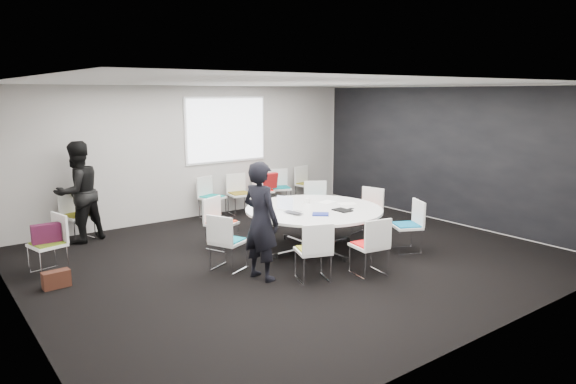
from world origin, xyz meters
TOP-DOWN VIEW (x-y plane):
  - room_shell at (0.09, 0.00)m, footprint 8.08×7.08m
  - conference_table at (0.52, 0.10)m, footprint 2.32×2.32m
  - projection_screen at (0.80, 3.46)m, footprint 1.90×0.03m
  - chair_ring_a at (1.95, 0.22)m, footprint 0.55×0.56m
  - chair_ring_b at (1.63, 1.34)m, footprint 0.62×0.62m
  - chair_ring_c at (0.59, 1.70)m, footprint 0.60×0.59m
  - chair_ring_d at (-0.71, 1.11)m, footprint 0.60×0.59m
  - chair_ring_e at (-1.18, 0.09)m, footprint 0.60×0.60m
  - chair_ring_f at (-0.43, -1.05)m, footprint 0.59×0.58m
  - chair_ring_g at (0.39, -1.35)m, footprint 0.53×0.52m
  - chair_ring_h at (1.72, -0.93)m, footprint 0.61×0.61m
  - chair_back_a at (0.22, 3.16)m, footprint 0.58×0.57m
  - chair_back_b at (0.90, 3.13)m, footprint 0.52×0.51m
  - chair_back_c at (1.56, 3.16)m, footprint 0.60×0.59m
  - chair_back_d at (2.04, 3.16)m, footprint 0.59×0.58m
  - chair_back_e at (2.84, 3.16)m, footprint 0.52×0.51m
  - chair_spare_left at (-3.38, 1.55)m, footprint 0.54×0.55m
  - chair_person_back at (-2.54, 3.17)m, footprint 0.57×0.56m
  - person_main at (-0.97, -0.52)m, footprint 0.53×0.70m
  - person_back at (-2.54, 3.00)m, footprint 1.07×0.96m
  - laptop at (0.04, -0.02)m, footprint 0.27×0.36m
  - laptop_lid at (0.03, 0.26)m, footprint 0.13×0.28m
  - notebook_black at (0.77, -0.34)m, footprint 0.23×0.31m
  - tablet_folio at (0.29, -0.35)m, footprint 0.33×0.32m
  - papers_right at (1.03, 0.35)m, footprint 0.33×0.26m
  - papers_front at (1.22, 0.02)m, footprint 0.36×0.31m
  - cup at (0.69, 0.47)m, footprint 0.08×0.08m
  - phone at (0.96, -0.33)m, footprint 0.15×0.09m
  - maroon_bag at (-3.40, 1.55)m, footprint 0.40×0.15m
  - brown_bag at (-3.45, 0.88)m, footprint 0.37×0.18m
  - red_jacket at (1.55, 2.94)m, footprint 0.44×0.17m

SIDE VIEW (x-z plane):
  - brown_bag at x=-3.45m, z-range 0.00..0.24m
  - chair_ring_a at x=1.95m, z-range -0.16..0.72m
  - chair_ring_b at x=1.63m, z-range -0.16..0.72m
  - chair_ring_c at x=0.59m, z-range -0.16..0.72m
  - chair_ring_d at x=-0.71m, z-range -0.16..0.72m
  - chair_ring_e at x=-1.18m, z-range -0.16..0.72m
  - chair_ring_f at x=-0.43m, z-range -0.16..0.72m
  - chair_ring_g at x=0.39m, z-range -0.16..0.72m
  - chair_ring_h at x=1.72m, z-range -0.16..0.72m
  - chair_back_a at x=0.22m, z-range -0.16..0.72m
  - chair_back_b at x=0.90m, z-range -0.16..0.72m
  - chair_back_c at x=1.56m, z-range -0.16..0.72m
  - chair_back_d at x=2.04m, z-range -0.16..0.72m
  - chair_back_e at x=2.84m, z-range -0.16..0.72m
  - chair_spare_left at x=-3.38m, z-range -0.16..0.72m
  - chair_person_back at x=-2.54m, z-range -0.16..0.72m
  - conference_table at x=0.52m, z-range 0.19..0.92m
  - maroon_bag at x=-3.40m, z-range 0.48..0.76m
  - red_jacket at x=1.55m, z-range 0.52..0.88m
  - papers_right at x=1.03m, z-range 0.73..0.73m
  - papers_front at x=1.22m, z-range 0.73..0.73m
  - phone at x=0.96m, z-range 0.73..0.74m
  - notebook_black at x=0.77m, z-range 0.73..0.75m
  - tablet_folio at x=0.29m, z-range 0.73..0.76m
  - laptop at x=0.04m, z-range 0.73..0.76m
  - cup at x=0.69m, z-range 0.73..0.82m
  - laptop_lid at x=0.03m, z-range 0.75..0.97m
  - person_main at x=-0.97m, z-range 0.00..1.72m
  - person_back at x=-2.54m, z-range 0.00..1.82m
  - room_shell at x=0.09m, z-range -0.04..2.84m
  - projection_screen at x=0.80m, z-range 1.17..2.53m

